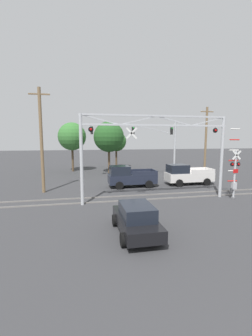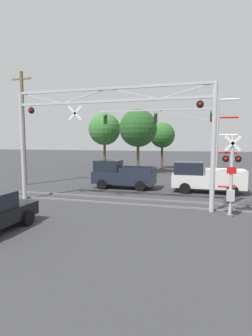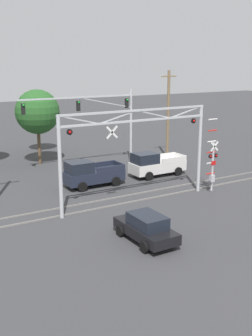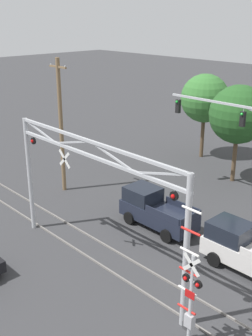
# 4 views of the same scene
# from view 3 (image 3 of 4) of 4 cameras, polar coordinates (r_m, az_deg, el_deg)

# --- Properties ---
(rail_track_near) EXTENTS (80.00, 0.08, 0.10)m
(rail_track_near) POSITION_cam_3_polar(r_m,az_deg,el_deg) (30.53, 1.13, -4.53)
(rail_track_near) COLOR gray
(rail_track_near) RESTS_ON ground_plane
(rail_track_far) EXTENTS (80.00, 0.08, 0.10)m
(rail_track_far) POSITION_cam_3_polar(r_m,az_deg,el_deg) (31.69, -0.26, -3.82)
(rail_track_far) COLOR gray
(rail_track_far) RESTS_ON ground_plane
(crossing_gantry) EXTENTS (11.70, 0.28, 6.70)m
(crossing_gantry) POSITION_cam_3_polar(r_m,az_deg,el_deg) (29.16, 1.44, 3.69)
(crossing_gantry) COLOR #B7BABF
(crossing_gantry) RESTS_ON ground_plane
(crossing_signal_mast) EXTENTS (1.08, 0.35, 5.72)m
(crossing_signal_mast) POSITION_cam_3_polar(r_m,az_deg,el_deg) (33.11, 11.60, 0.24)
(crossing_signal_mast) COLOR #B7BABF
(crossing_signal_mast) RESTS_ON ground_plane
(traffic_signal_span) EXTENTS (11.49, 0.39, 7.29)m
(traffic_signal_span) POSITION_cam_3_polar(r_m,az_deg,el_deg) (40.55, -2.93, 7.41)
(traffic_signal_span) COLOR #B7BABF
(traffic_signal_span) RESTS_ON ground_plane
(pickup_truck_lead) EXTENTS (4.86, 2.15, 2.19)m
(pickup_truck_lead) POSITION_cam_3_polar(r_m,az_deg,el_deg) (34.12, -4.80, -0.79)
(pickup_truck_lead) COLOR #1E2333
(pickup_truck_lead) RESTS_ON ground_plane
(pickup_truck_following) EXTENTS (5.03, 2.15, 2.19)m
(pickup_truck_following) POSITION_cam_3_polar(r_m,az_deg,el_deg) (37.21, 3.93, 0.49)
(pickup_truck_following) COLOR silver
(pickup_truck_following) RESTS_ON ground_plane
(sedan_waiting) EXTENTS (2.06, 4.25, 1.61)m
(sedan_waiting) POSITION_cam_3_polar(r_m,az_deg,el_deg) (23.86, 2.75, -8.06)
(sedan_waiting) COLOR black
(sedan_waiting) RESTS_ON ground_plane
(utility_pole_right) EXTENTS (1.80, 0.28, 9.03)m
(utility_pole_right) POSITION_cam_3_polar(r_m,az_deg,el_deg) (43.90, 5.72, 7.33)
(utility_pole_right) COLOR brown
(utility_pole_right) RESTS_ON ground_plane
(background_tree_far_left_verge) EXTENTS (3.34, 3.34, 6.15)m
(background_tree_far_left_verge) POSITION_cam_3_polar(r_m,az_deg,el_deg) (47.90, -11.92, 7.42)
(background_tree_far_left_verge) COLOR brown
(background_tree_far_left_verge) RESTS_ON ground_plane
(background_tree_far_right_verge) EXTENTS (4.29, 4.29, 7.31)m
(background_tree_far_right_verge) POSITION_cam_3_polar(r_m,az_deg,el_deg) (41.84, -11.90, 7.44)
(background_tree_far_right_verge) COLOR brown
(background_tree_far_right_verge) RESTS_ON ground_plane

